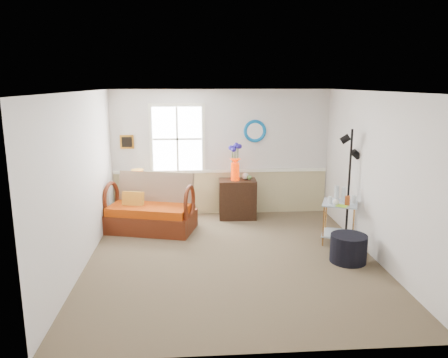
{
  "coord_description": "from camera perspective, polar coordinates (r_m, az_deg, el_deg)",
  "views": [
    {
      "loc": [
        -0.6,
        -6.46,
        2.73
      ],
      "look_at": [
        -0.1,
        0.3,
        1.23
      ],
      "focal_mm": 35.0,
      "sensor_mm": 36.0,
      "label": 1
    }
  ],
  "objects": [
    {
      "name": "lamp_stand",
      "position": [
        8.96,
        -10.94,
        -3.49
      ],
      "size": [
        0.4,
        0.4,
        0.59
      ],
      "primitive_type": null,
      "rotation": [
        0.0,
        0.0,
        -0.21
      ],
      "color": "black",
      "rests_on": "floor"
    },
    {
      "name": "ceiling",
      "position": [
        6.49,
        1.12,
        11.36
      ],
      "size": [
        4.5,
        5.0,
        0.01
      ],
      "primitive_type": "cube",
      "color": "white",
      "rests_on": "walls"
    },
    {
      "name": "floor_lamp",
      "position": [
        7.86,
        15.99,
        -0.84
      ],
      "size": [
        0.35,
        0.35,
        1.96
      ],
      "primitive_type": null,
      "rotation": [
        0.0,
        0.0,
        -0.29
      ],
      "color": "black",
      "rests_on": "floor"
    },
    {
      "name": "loveseat",
      "position": [
        8.28,
        -9.62,
        -3.13
      ],
      "size": [
        1.78,
        1.29,
        1.05
      ],
      "primitive_type": null,
      "rotation": [
        0.0,
        0.0,
        -0.26
      ],
      "color": "maroon",
      "rests_on": "floor"
    },
    {
      "name": "table_lamp",
      "position": [
        8.82,
        -11.2,
        -0.24
      ],
      "size": [
        0.27,
        0.27,
        0.46
      ],
      "primitive_type": null,
      "rotation": [
        0.0,
        0.0,
        0.09
      ],
      "color": "#B57122",
      "rests_on": "lamp_stand"
    },
    {
      "name": "cabinet",
      "position": [
        8.94,
        1.77,
        -2.62
      ],
      "size": [
        0.76,
        0.51,
        0.8
      ],
      "primitive_type": null,
      "rotation": [
        0.0,
        0.0,
        -0.04
      ],
      "color": "black",
      "rests_on": "floor"
    },
    {
      "name": "mirror",
      "position": [
        9.08,
        4.06,
        6.27
      ],
      "size": [
        0.47,
        0.07,
        0.47
      ],
      "primitive_type": "torus",
      "rotation": [
        1.57,
        0.0,
        0.0
      ],
      "color": "#006CB0",
      "rests_on": "walls"
    },
    {
      "name": "picture",
      "position": [
        9.11,
        -12.56,
        4.76
      ],
      "size": [
        0.28,
        0.03,
        0.28
      ],
      "primitive_type": "cube",
      "color": "#B16F1B",
      "rests_on": "walls"
    },
    {
      "name": "potted_plant",
      "position": [
        8.78,
        -10.3,
        -0.73
      ],
      "size": [
        0.51,
        0.53,
        0.31
      ],
      "primitive_type": "imported",
      "rotation": [
        0.0,
        0.0,
        -0.51
      ],
      "color": "#587B3D",
      "rests_on": "lamp_stand"
    },
    {
      "name": "side_table",
      "position": [
        7.82,
        14.78,
        -5.55
      ],
      "size": [
        0.74,
        0.74,
        0.72
      ],
      "primitive_type": null,
      "rotation": [
        0.0,
        0.0,
        -0.38
      ],
      "color": "#C6853E",
      "rests_on": "floor"
    },
    {
      "name": "wainscot",
      "position": [
        9.24,
        -0.37,
        -1.79
      ],
      "size": [
        4.46,
        0.02,
        0.9
      ],
      "primitive_type": "cube",
      "color": "tan",
      "rests_on": "walls"
    },
    {
      "name": "window",
      "position": [
        9.0,
        -6.12,
        5.21
      ],
      "size": [
        1.14,
        0.06,
        1.44
      ],
      "primitive_type": null,
      "color": "white",
      "rests_on": "walls"
    },
    {
      "name": "floor",
      "position": [
        7.03,
        1.03,
        -10.33
      ],
      "size": [
        4.5,
        5.0,
        0.01
      ],
      "primitive_type": "cube",
      "color": "brown",
      "rests_on": "ground"
    },
    {
      "name": "chair_rail",
      "position": [
        9.13,
        -0.37,
        1.06
      ],
      "size": [
        4.46,
        0.04,
        0.06
      ],
      "primitive_type": "cube",
      "color": "white",
      "rests_on": "walls"
    },
    {
      "name": "flower_vase",
      "position": [
        8.75,
        1.48,
        2.21
      ],
      "size": [
        0.28,
        0.28,
        0.73
      ],
      "primitive_type": null,
      "rotation": [
        0.0,
        0.0,
        0.37
      ],
      "color": "red",
      "rests_on": "cabinet"
    },
    {
      "name": "tabletop_items",
      "position": [
        7.65,
        15.17,
        -2.13
      ],
      "size": [
        0.63,
        0.63,
        0.27
      ],
      "primitive_type": null,
      "rotation": [
        0.0,
        0.0,
        -0.65
      ],
      "color": "silver",
      "rests_on": "side_table"
    },
    {
      "name": "throw_pillow",
      "position": [
        8.34,
        -11.8,
        -2.99
      ],
      "size": [
        0.41,
        0.19,
        0.4
      ],
      "primitive_type": null,
      "rotation": [
        0.0,
        0.0,
        -0.24
      ],
      "color": "#C56418",
      "rests_on": "loveseat"
    },
    {
      "name": "ottoman",
      "position": [
        7.11,
        15.94,
        -8.71
      ],
      "size": [
        0.59,
        0.59,
        0.43
      ],
      "primitive_type": "cylinder",
      "rotation": [
        0.0,
        0.0,
        0.05
      ],
      "color": "black",
      "rests_on": "floor"
    },
    {
      "name": "walls",
      "position": [
        6.64,
        1.07,
        0.07
      ],
      "size": [
        4.51,
        5.01,
        2.6
      ],
      "color": "silver",
      "rests_on": "floor"
    }
  ]
}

